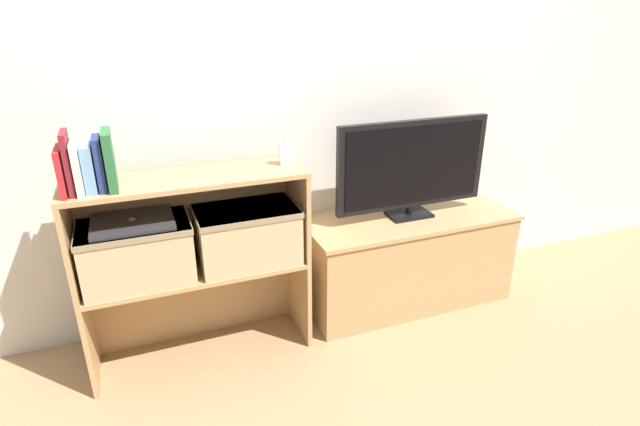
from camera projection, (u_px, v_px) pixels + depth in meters
ground_plane at (332, 341)px, 2.39m from camera, size 16.00×16.00×0.00m
wall_back at (296, 72)px, 2.33m from camera, size 10.00×0.05×2.40m
tv_stand at (406, 258)px, 2.66m from camera, size 1.10×0.45×0.49m
tv at (413, 166)px, 2.46m from camera, size 0.81×0.14×0.50m
bookshelf_lower_tier at (198, 292)px, 2.28m from camera, size 0.95×0.31×0.44m
bookshelf_upper_tier at (188, 205)px, 2.11m from camera, size 0.95×0.31×0.42m
book_crimson at (61, 171)px, 1.78m from camera, size 0.02×0.16×0.17m
book_maroon at (68, 163)px, 1.78m from camera, size 0.02×0.14×0.23m
book_ivory at (78, 167)px, 1.79m from camera, size 0.03×0.16×0.19m
book_skyblue at (89, 168)px, 1.81m from camera, size 0.04×0.12×0.17m
book_navy at (100, 164)px, 1.82m from camera, size 0.03×0.12×0.20m
book_forest at (110, 160)px, 1.83m from camera, size 0.03×0.16×0.22m
baby_monitor at (285, 154)px, 2.12m from camera, size 0.05×0.04×0.12m
storage_basket_left at (137, 250)px, 2.02m from camera, size 0.43×0.28×0.25m
storage_basket_right at (247, 233)px, 2.18m from camera, size 0.43×0.28×0.25m
laptop at (133, 222)px, 1.98m from camera, size 0.31×0.25×0.02m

